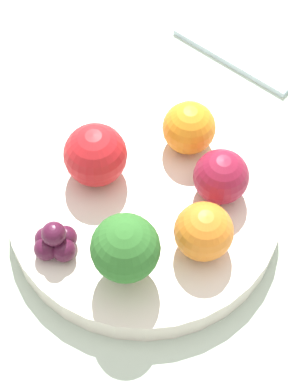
{
  "coord_description": "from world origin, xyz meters",
  "views": [
    {
      "loc": [
        -0.2,
        0.21,
        0.5
      ],
      "look_at": [
        0.0,
        0.0,
        0.06
      ],
      "focal_mm": 60.0,
      "sensor_mm": 36.0,
      "label": 1
    }
  ],
  "objects_px": {
    "apple_green": "(95,155)",
    "orange_back": "(207,228)",
    "bowl": "(144,207)",
    "apple_red": "(221,177)",
    "grape_cluster": "(55,242)",
    "broccoli": "(125,249)",
    "napkin": "(266,26)",
    "orange_front": "(189,128)"
  },
  "relations": [
    {
      "from": "bowl",
      "to": "orange_front",
      "type": "height_order",
      "value": "orange_front"
    },
    {
      "from": "apple_green",
      "to": "apple_red",
      "type": "bearing_deg",
      "value": -146.18
    },
    {
      "from": "bowl",
      "to": "broccoli",
      "type": "bearing_deg",
      "value": 122.97
    },
    {
      "from": "broccoli",
      "to": "orange_front",
      "type": "xyz_separation_m",
      "value": [
        0.05,
        -0.13,
        -0.01
      ]
    },
    {
      "from": "broccoli",
      "to": "apple_red",
      "type": "xyz_separation_m",
      "value": [
        -0.0,
        -0.11,
        -0.01
      ]
    },
    {
      "from": "bowl",
      "to": "napkin",
      "type": "height_order",
      "value": "bowl"
    },
    {
      "from": "orange_back",
      "to": "apple_green",
      "type": "bearing_deg",
      "value": 7.02
    },
    {
      "from": "bowl",
      "to": "orange_back",
      "type": "height_order",
      "value": "orange_back"
    },
    {
      "from": "apple_green",
      "to": "orange_front",
      "type": "height_order",
      "value": "apple_green"
    },
    {
      "from": "orange_front",
      "to": "grape_cluster",
      "type": "bearing_deg",
      "value": 88.71
    },
    {
      "from": "apple_green",
      "to": "orange_back",
      "type": "bearing_deg",
      "value": -172.98
    },
    {
      "from": "orange_back",
      "to": "napkin",
      "type": "bearing_deg",
      "value": -62.03
    },
    {
      "from": "broccoli",
      "to": "apple_green",
      "type": "relative_size",
      "value": 1.2
    },
    {
      "from": "bowl",
      "to": "broccoli",
      "type": "height_order",
      "value": "broccoli"
    },
    {
      "from": "orange_back",
      "to": "napkin",
      "type": "xyz_separation_m",
      "value": [
        0.14,
        -0.26,
        -0.05
      ]
    },
    {
      "from": "broccoli",
      "to": "apple_red",
      "type": "relative_size",
      "value": 1.39
    },
    {
      "from": "broccoli",
      "to": "orange_back",
      "type": "bearing_deg",
      "value": -113.82
    },
    {
      "from": "apple_green",
      "to": "orange_back",
      "type": "relative_size",
      "value": 1.14
    },
    {
      "from": "orange_back",
      "to": "grape_cluster",
      "type": "bearing_deg",
      "value": 47.29
    },
    {
      "from": "orange_front",
      "to": "napkin",
      "type": "height_order",
      "value": "orange_front"
    },
    {
      "from": "bowl",
      "to": "grape_cluster",
      "type": "distance_m",
      "value": 0.09
    },
    {
      "from": "napkin",
      "to": "apple_green",
      "type": "bearing_deg",
      "value": 95.1
    },
    {
      "from": "orange_back",
      "to": "grape_cluster",
      "type": "xyz_separation_m",
      "value": [
        0.08,
        0.09,
        -0.01
      ]
    },
    {
      "from": "broccoli",
      "to": "grape_cluster",
      "type": "xyz_separation_m",
      "value": [
        0.05,
        0.03,
        -0.02
      ]
    },
    {
      "from": "bowl",
      "to": "apple_red",
      "type": "distance_m",
      "value": 0.07
    },
    {
      "from": "broccoli",
      "to": "orange_front",
      "type": "relative_size",
      "value": 1.39
    },
    {
      "from": "apple_red",
      "to": "grape_cluster",
      "type": "height_order",
      "value": "apple_red"
    },
    {
      "from": "apple_red",
      "to": "apple_green",
      "type": "relative_size",
      "value": 0.86
    },
    {
      "from": "apple_red",
      "to": "orange_front",
      "type": "xyz_separation_m",
      "value": [
        0.05,
        -0.02,
        0.0
      ]
    },
    {
      "from": "orange_back",
      "to": "grape_cluster",
      "type": "height_order",
      "value": "orange_back"
    },
    {
      "from": "apple_red",
      "to": "grape_cluster",
      "type": "bearing_deg",
      "value": 66.87
    },
    {
      "from": "broccoli",
      "to": "grape_cluster",
      "type": "bearing_deg",
      "value": 25.67
    },
    {
      "from": "broccoli",
      "to": "bowl",
      "type": "bearing_deg",
      "value": -57.03
    },
    {
      "from": "apple_green",
      "to": "orange_back",
      "type": "distance_m",
      "value": 0.11
    },
    {
      "from": "apple_green",
      "to": "orange_front",
      "type": "distance_m",
      "value": 0.09
    },
    {
      "from": "grape_cluster",
      "to": "apple_red",
      "type": "bearing_deg",
      "value": -113.13
    },
    {
      "from": "orange_front",
      "to": "broccoli",
      "type": "bearing_deg",
      "value": 111.66
    },
    {
      "from": "orange_front",
      "to": "bowl",
      "type": "bearing_deg",
      "value": 100.4
    },
    {
      "from": "bowl",
      "to": "apple_green",
      "type": "height_order",
      "value": "apple_green"
    },
    {
      "from": "orange_front",
      "to": "orange_back",
      "type": "distance_m",
      "value": 0.1
    },
    {
      "from": "apple_green",
      "to": "bowl",
      "type": "bearing_deg",
      "value": -168.16
    },
    {
      "from": "broccoli",
      "to": "orange_back",
      "type": "height_order",
      "value": "broccoli"
    }
  ]
}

